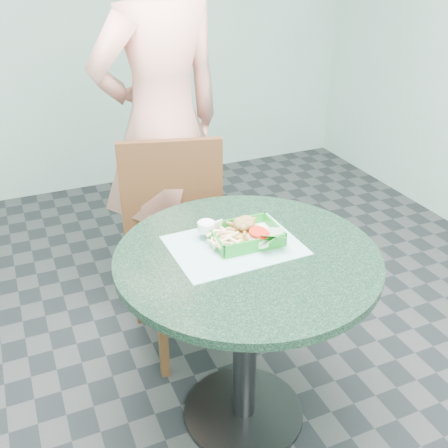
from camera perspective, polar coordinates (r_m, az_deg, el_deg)
name	(u,v)px	position (r m, az deg, el deg)	size (l,w,h in m)	color
floor	(243,413)	(2.28, 2.12, -19.86)	(4.00, 5.00, 0.02)	#303335
cafe_table	(246,298)	(1.88, 2.43, -8.09)	(0.90, 0.90, 0.75)	#2F2F31
dining_chair	(182,231)	(2.39, -4.63, -0.81)	(0.47, 0.47, 0.93)	black
diner_person	(160,77)	(2.43, -7.01, 15.62)	(0.85, 0.56, 2.33)	#E59684
placemat	(234,250)	(1.82, 1.14, -2.86)	(0.44, 0.33, 0.00)	#8EC7C2
food_basket	(245,242)	(1.84, 2.33, -2.01)	(0.24, 0.17, 0.05)	#188826
crab_sandwich	(245,231)	(1.84, 2.26, -0.76)	(0.12, 0.12, 0.07)	gold
fries_pile	(223,243)	(1.80, -0.10, -2.06)	(0.10, 0.11, 0.04)	#FFE09E
sauce_ramekin	(206,231)	(1.84, -1.95, -0.81)	(0.06, 0.06, 0.04)	white
garnish_cup	(263,242)	(1.80, 4.23, -1.99)	(0.11, 0.11, 0.05)	white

